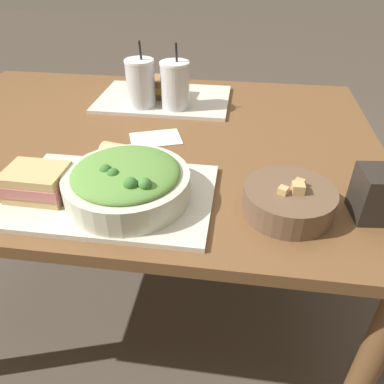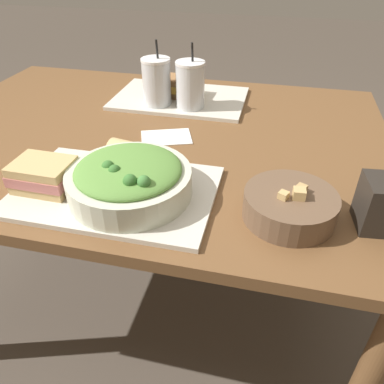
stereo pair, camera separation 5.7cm
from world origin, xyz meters
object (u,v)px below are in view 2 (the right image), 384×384
soup_bowl (290,205)px  sandwich_near (44,175)px  salad_bowl (129,178)px  drink_cup_dark (157,83)px  drink_cup_red (190,86)px  sandwich_far (180,87)px  napkin_folded (166,137)px  baguette_near (133,154)px

soup_bowl → sandwich_near: bearing=-176.8°
salad_bowl → drink_cup_dark: (-0.10, 0.51, 0.03)m
soup_bowl → drink_cup_red: (-0.33, 0.50, 0.05)m
sandwich_far → napkin_folded: sandwich_far is taller
soup_bowl → sandwich_far: soup_bowl is taller
salad_bowl → sandwich_near: 0.20m
salad_bowl → sandwich_far: 0.60m
salad_bowl → drink_cup_red: (0.01, 0.51, 0.03)m
soup_bowl → sandwich_near: 0.54m
drink_cup_dark → sandwich_near: bearing=-100.3°
soup_bowl → napkin_folded: size_ratio=1.14×
soup_bowl → drink_cup_red: 0.60m
sandwich_near → napkin_folded: size_ratio=0.80×
drink_cup_dark → salad_bowl: bearing=-79.1°
napkin_folded → drink_cup_dark: bearing=113.4°
drink_cup_red → soup_bowl: bearing=-56.7°
sandwich_far → drink_cup_dark: drink_cup_dark is taller
sandwich_near → baguette_near: bearing=43.1°
drink_cup_red → drink_cup_dark: bearing=-180.0°
drink_cup_dark → napkin_folded: 0.24m
sandwich_near → soup_bowl: bearing=4.2°
sandwich_near → drink_cup_dark: 0.54m
drink_cup_red → napkin_folded: drink_cup_red is taller
sandwich_far → napkin_folded: (0.04, -0.30, -0.04)m
drink_cup_dark → drink_cup_red: (0.11, 0.00, -0.00)m
sandwich_near → baguette_near: size_ratio=1.03×
soup_bowl → drink_cup_red: bearing=123.3°
soup_bowl → napkin_folded: 0.45m
sandwich_far → drink_cup_red: 0.11m
salad_bowl → drink_cup_dark: 0.52m
sandwich_near → drink_cup_dark: size_ratio=0.65×
sandwich_far → drink_cup_red: drink_cup_red is taller
sandwich_far → sandwich_near: bearing=-100.3°
baguette_near → napkin_folded: baguette_near is taller
baguette_near → drink_cup_dark: bearing=20.7°
napkin_folded → sandwich_near: bearing=-120.5°
sandwich_far → drink_cup_red: bearing=-53.4°
drink_cup_red → sandwich_near: bearing=-111.5°
soup_bowl → sandwich_far: (-0.39, 0.59, 0.01)m
soup_bowl → napkin_folded: bearing=140.4°
sandwich_near → drink_cup_dark: bearing=80.6°
soup_bowl → napkin_folded: (-0.35, 0.29, -0.03)m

